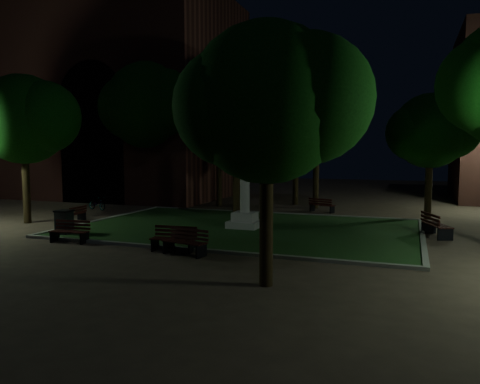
# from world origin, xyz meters

# --- Properties ---
(ground) EXTENTS (80.00, 80.00, 0.00)m
(ground) POSITION_xyz_m (0.00, 0.00, 0.00)
(ground) COLOR #4E3C2E
(lawn) EXTENTS (15.00, 10.00, 0.08)m
(lawn) POSITION_xyz_m (0.00, 2.00, 0.04)
(lawn) COLOR #1F4118
(lawn) RESTS_ON ground
(lawn_kerb) EXTENTS (15.40, 10.40, 0.12)m
(lawn_kerb) POSITION_xyz_m (0.00, 2.00, 0.06)
(lawn_kerb) COLOR slate
(lawn_kerb) RESTS_ON ground
(monument) EXTENTS (1.40, 1.40, 3.20)m
(monument) POSITION_xyz_m (0.00, 2.00, 0.96)
(monument) COLOR #AAA39B
(monument) RESTS_ON lawn
(building_main) EXTENTS (20.00, 12.00, 15.00)m
(building_main) POSITION_xyz_m (-15.86, 13.79, 7.38)
(building_main) COLOR #52261F
(building_main) RESTS_ON ground
(tree_west) EXTENTS (5.32, 4.34, 7.26)m
(tree_west) POSITION_xyz_m (-10.58, -0.07, 5.08)
(tree_west) COLOR black
(tree_west) RESTS_ON ground
(tree_north_wl) EXTENTS (5.53, 4.51, 8.22)m
(tree_north_wl) POSITION_xyz_m (-4.32, 9.51, 5.96)
(tree_north_wl) COLOR black
(tree_north_wl) RESTS_ON ground
(tree_north_er) EXTENTS (5.22, 4.26, 7.32)m
(tree_north_er) POSITION_xyz_m (1.69, 10.57, 5.18)
(tree_north_er) COLOR black
(tree_north_er) RESTS_ON ground
(tree_ne) EXTENTS (4.73, 3.86, 6.51)m
(tree_ne) POSITION_xyz_m (8.04, 8.16, 4.58)
(tree_ne) COLOR black
(tree_ne) RESTS_ON ground
(tree_se) EXTENTS (5.13, 4.19, 6.91)m
(tree_se) POSITION_xyz_m (3.61, -6.23, 4.81)
(tree_se) COLOR black
(tree_se) RESTS_ON ground
(tree_nw) EXTENTS (6.83, 5.57, 9.22)m
(tree_nw) POSITION_xyz_m (-8.76, 8.50, 6.43)
(tree_nw) COLOR black
(tree_nw) RESTS_ON ground
(tree_far_north) EXTENTS (5.01, 4.09, 8.49)m
(tree_far_north) POSITION_xyz_m (0.04, 12.09, 6.43)
(tree_far_north) COLOR black
(tree_far_north) RESTS_ON ground
(tree_extra) EXTENTS (5.87, 4.80, 8.40)m
(tree_extra) POSITION_xyz_m (-1.16, 4.22, 6.00)
(tree_extra) COLOR black
(tree_extra) RESTS_ON ground
(lamppost_nw) EXTENTS (1.18, 0.28, 4.01)m
(lamppost_nw) POSITION_xyz_m (-10.87, 11.12, 2.85)
(lamppost_nw) COLOR black
(lamppost_nw) RESTS_ON ground
(bench_near_left) EXTENTS (1.66, 0.71, 0.89)m
(bench_near_left) POSITION_xyz_m (-0.81, -3.30, 0.42)
(bench_near_left) COLOR black
(bench_near_left) RESTS_ON ground
(bench_near_right) EXTENTS (1.71, 0.88, 0.89)m
(bench_near_right) POSITION_xyz_m (-0.16, -3.66, 0.42)
(bench_near_right) COLOR black
(bench_near_right) RESTS_ON ground
(bench_west_near) EXTENTS (1.58, 0.65, 0.85)m
(bench_west_near) POSITION_xyz_m (-5.40, -3.25, 0.40)
(bench_west_near) COLOR black
(bench_west_near) RESTS_ON ground
(bench_left_side) EXTENTS (0.61, 1.45, 0.78)m
(bench_left_side) POSITION_xyz_m (-8.71, 1.05, 0.37)
(bench_left_side) COLOR black
(bench_left_side) RESTS_ON ground
(bench_right_side) EXTENTS (1.24, 1.92, 0.99)m
(bench_right_side) POSITION_xyz_m (8.08, 2.87, 0.47)
(bench_right_side) COLOR black
(bench_right_side) RESTS_ON ground
(bench_far_side) EXTENTS (1.58, 0.98, 0.82)m
(bench_far_side) POSITION_xyz_m (2.27, 8.88, 0.39)
(bench_far_side) COLOR black
(bench_far_side) RESTS_ON ground
(trash_bin) EXTENTS (0.68, 0.68, 1.08)m
(trash_bin) POSITION_xyz_m (-6.60, -2.18, 0.55)
(trash_bin) COLOR black
(trash_bin) RESTS_ON ground
(bicycle) EXTENTS (1.56, 0.89, 0.78)m
(bicycle) POSITION_xyz_m (-10.63, 5.34, 0.39)
(bicycle) COLOR black
(bicycle) RESTS_ON ground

